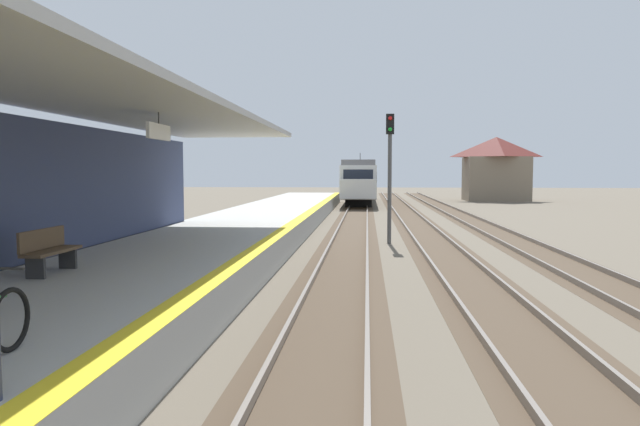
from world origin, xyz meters
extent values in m
cube|color=#A8A8A3|center=(-2.50, 16.00, 0.45)|extent=(5.00, 80.00, 0.90)
cube|color=yellow|center=(-0.25, 16.00, 0.90)|extent=(0.50, 80.00, 0.01)
cube|color=#B2B2AD|center=(-2.60, 10.49, 4.35)|extent=(4.40, 24.00, 0.16)
cube|color=white|center=(-2.20, 12.49, 3.82)|extent=(0.08, 1.40, 0.36)
cylinder|color=#333333|center=(-2.20, 12.49, 4.14)|extent=(0.03, 0.03, 0.27)
cube|color=#4C3D2D|center=(1.90, 20.00, 0.00)|extent=(2.34, 120.00, 0.01)
cube|color=slate|center=(1.18, 20.00, 0.08)|extent=(0.08, 120.00, 0.15)
cube|color=slate|center=(2.62, 20.00, 0.08)|extent=(0.08, 120.00, 0.15)
cube|color=#4C3D2D|center=(5.30, 20.00, 0.00)|extent=(2.34, 120.00, 0.01)
cube|color=slate|center=(4.58, 20.00, 0.08)|extent=(0.08, 120.00, 0.15)
cube|color=slate|center=(6.02, 20.00, 0.08)|extent=(0.08, 120.00, 0.15)
cube|color=#4C3D2D|center=(8.70, 20.00, 0.00)|extent=(2.34, 120.00, 0.01)
cube|color=slate|center=(7.98, 20.00, 0.08)|extent=(0.08, 120.00, 0.15)
cube|color=slate|center=(9.42, 20.00, 0.08)|extent=(0.08, 120.00, 0.15)
cube|color=silver|center=(1.90, 54.36, 2.07)|extent=(2.90, 18.00, 2.70)
cube|color=slate|center=(1.90, 54.36, 3.64)|extent=(2.67, 18.00, 0.44)
cube|color=black|center=(1.90, 45.34, 2.48)|extent=(2.32, 0.06, 1.21)
cube|color=silver|center=(1.90, 44.56, 1.60)|extent=(2.78, 1.60, 1.49)
cube|color=black|center=(3.36, 54.36, 2.48)|extent=(0.04, 15.84, 0.86)
cylinder|color=#333333|center=(1.90, 57.96, 4.31)|extent=(0.06, 0.06, 0.90)
cube|color=black|center=(1.90, 48.51, 0.36)|extent=(2.17, 2.20, 0.72)
cube|color=black|center=(1.90, 60.21, 0.36)|extent=(2.17, 2.20, 0.72)
torus|color=black|center=(-1.34, 5.26, 1.26)|extent=(0.06, 0.72, 0.72)
cylinder|color=#262626|center=(-1.34, 5.16, 1.85)|extent=(0.48, 0.03, 0.03)
cylinder|color=#4C4C4C|center=(3.50, 22.99, 2.20)|extent=(0.16, 0.16, 4.40)
cube|color=black|center=(3.50, 22.99, 4.80)|extent=(0.32, 0.24, 0.80)
sphere|color=red|center=(3.50, 22.85, 5.02)|extent=(0.16, 0.16, 0.16)
sphere|color=green|center=(3.50, 22.85, 4.58)|extent=(0.16, 0.16, 0.16)
cube|color=brown|center=(-3.56, 10.17, 1.34)|extent=(0.44, 1.60, 0.06)
cube|color=brown|center=(-3.76, 10.17, 1.58)|extent=(0.06, 1.60, 0.40)
cube|color=#333333|center=(-3.56, 9.57, 1.12)|extent=(0.36, 0.08, 0.44)
cube|color=#333333|center=(-3.56, 10.77, 1.12)|extent=(0.36, 0.08, 0.44)
cube|color=#7F705B|center=(15.52, 59.93, 2.20)|extent=(6.00, 4.80, 4.40)
pyramid|color=maroon|center=(15.52, 59.93, 5.40)|extent=(6.60, 5.28, 2.00)
camera|label=1|loc=(2.60, -0.90, 2.90)|focal=33.20mm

